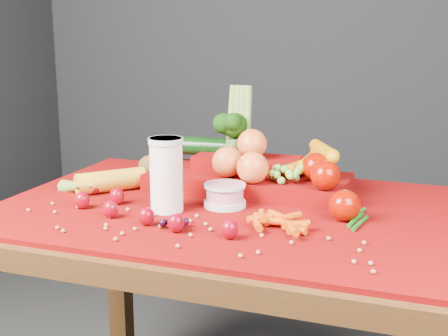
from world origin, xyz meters
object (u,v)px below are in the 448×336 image
(table, at_px, (221,247))
(milk_glass, at_px, (166,172))
(yogurt_bowl, at_px, (225,194))
(produce_mound, at_px, (256,168))

(table, distance_m, milk_glass, 0.24)
(table, relative_size, milk_glass, 6.32)
(milk_glass, relative_size, yogurt_bowl, 1.71)
(table, bearing_deg, produce_mound, 75.92)
(table, height_order, milk_glass, milk_glass)
(milk_glass, bearing_deg, yogurt_bowl, 34.54)
(table, xyz_separation_m, produce_mound, (0.04, 0.16, 0.17))
(table, distance_m, yogurt_bowl, 0.14)
(milk_glass, xyz_separation_m, produce_mound, (0.14, 0.24, -0.03))
(table, height_order, produce_mound, produce_mound)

